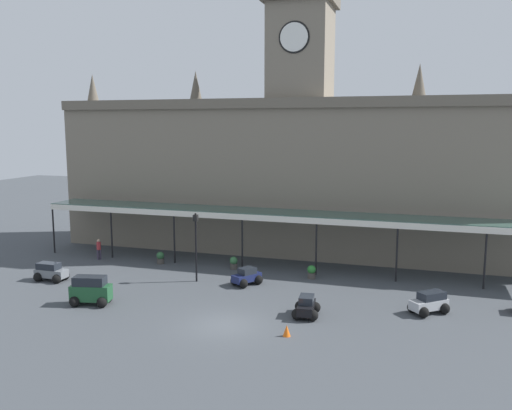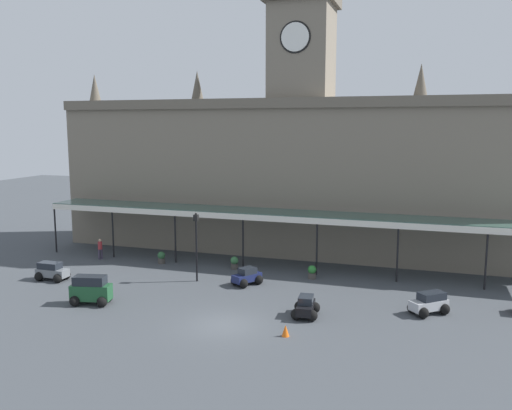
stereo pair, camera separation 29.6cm
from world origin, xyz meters
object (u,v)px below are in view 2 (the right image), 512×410
Objects in this scene: car_grey_estate at (52,272)px; pedestrian_crossing_forecourt at (100,248)px; planter_near_kerb at (312,272)px; victorian_lamppost at (196,239)px; traffic_cone at (285,331)px; car_green_van at (91,291)px; car_silver_estate at (429,304)px; planter_forecourt_centre at (161,257)px; planter_by_canopy at (234,263)px; car_navy_sedan at (247,278)px; car_black_sedan at (306,308)px.

pedestrian_crossing_forecourt is at bearing 92.17° from car_grey_estate.
car_grey_estate is at bearing -87.83° from pedestrian_crossing_forecourt.
planter_near_kerb is at bearing -0.64° from pedestrian_crossing_forecourt.
traffic_cone is at bearing -42.09° from victorian_lamppost.
pedestrian_crossing_forecourt is 0.34× the size of victorian_lamppost.
victorian_lamppost reaches higher than car_green_van.
car_silver_estate reaches higher than traffic_cone.
planter_by_canopy is at bearing 2.51° from planter_forecourt_centre.
car_grey_estate reaches higher than planter_by_canopy.
planter_forecourt_centre is at bearing -177.49° from planter_by_canopy.
pedestrian_crossing_forecourt is (-13.68, 3.00, 0.41)m from car_navy_sedan.
car_black_sedan is at bearing -42.34° from car_navy_sedan.
planter_by_canopy is at bearing 173.25° from planter_near_kerb.
car_navy_sedan is at bearing 13.36° from car_grey_estate.
car_navy_sedan is 2.34× the size of planter_by_canopy.
victorian_lamppost is at bearing 57.00° from car_green_van.
car_black_sedan is at bearing -4.66° from car_grey_estate.
car_green_van is at bearing -58.62° from pedestrian_crossing_forecourt.
pedestrian_crossing_forecourt is at bearing -177.34° from planter_by_canopy.
car_silver_estate reaches higher than planter_forecourt_centre.
car_silver_estate is 0.49× the size of victorian_lamppost.
traffic_cone is (12.59, -1.21, -0.50)m from car_green_van.
planter_near_kerb is 6.20m from planter_by_canopy.
car_black_sedan is 6.99m from car_navy_sedan.
car_silver_estate is 2.50× the size of planter_near_kerb.
planter_near_kerb is at bearing -6.75° from planter_by_canopy.
planter_near_kerb and planter_forecourt_centre have the same top height.
car_grey_estate is 0.46× the size of victorian_lamppost.
car_black_sedan reaches higher than planter_by_canopy.
car_grey_estate is 18.38m from planter_near_kerb.
victorian_lamppost is at bearing 16.48° from car_grey_estate.
car_navy_sedan is (-11.88, 2.10, -0.06)m from car_silver_estate.
pedestrian_crossing_forecourt is (-0.23, 6.19, 0.34)m from car_grey_estate.
victorian_lamppost reaches higher than planter_forecourt_centre.
car_green_van is at bearing -166.85° from car_silver_estate.
car_green_van reaches higher than car_grey_estate.
car_grey_estate reaches higher than car_black_sedan.
planter_forecourt_centre is (-4.66, 3.55, -2.53)m from victorian_lamppost.
planter_forecourt_centre and planter_by_canopy have the same top height.
car_navy_sedan is (-5.17, 4.71, 0.00)m from car_black_sedan.
pedestrian_crossing_forecourt is at bearing 161.94° from victorian_lamppost.
car_navy_sedan is at bearing 40.72° from car_green_van.
planter_by_canopy is at bearing 61.51° from car_green_van.
car_grey_estate is 18.86m from traffic_cone.
victorian_lamppost is at bearing -37.31° from planter_forecourt_centre.
car_navy_sedan is 14.01m from pedestrian_crossing_forecourt.
pedestrian_crossing_forecourt is 21.48m from traffic_cone.
car_silver_estate reaches higher than planter_near_kerb.
planter_near_kerb reaches higher than traffic_cone.
car_green_van is (-19.65, -4.59, 0.24)m from car_silver_estate.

